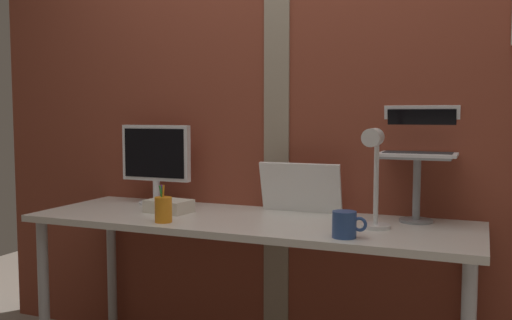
% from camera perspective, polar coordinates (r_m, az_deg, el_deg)
% --- Properties ---
extents(brick_wall_back, '(3.54, 0.16, 2.46)m').
position_cam_1_polar(brick_wall_back, '(2.73, 4.38, 4.82)').
color(brick_wall_back, brown).
rests_on(brick_wall_back, ground_plane).
extents(desk, '(1.97, 0.63, 0.77)m').
position_cam_1_polar(desk, '(2.48, -0.89, -7.76)').
color(desk, silver).
rests_on(desk, ground_plane).
extents(monitor, '(0.38, 0.18, 0.40)m').
position_cam_1_polar(monitor, '(2.88, -10.20, 0.19)').
color(monitor, white).
rests_on(monitor, desk).
extents(laptop_stand, '(0.28, 0.22, 0.28)m').
position_cam_1_polar(laptop_stand, '(2.45, 16.12, -1.79)').
color(laptop_stand, gray).
rests_on(laptop_stand, desk).
extents(laptop, '(0.32, 0.26, 0.21)m').
position_cam_1_polar(laptop, '(2.50, 16.36, 1.80)').
color(laptop, white).
rests_on(laptop, laptop_stand).
extents(whiteboard_panel, '(0.39, 0.08, 0.24)m').
position_cam_1_polar(whiteboard_panel, '(2.59, 4.55, -2.86)').
color(whiteboard_panel, white).
rests_on(whiteboard_panel, desk).
extents(desk_lamp, '(0.12, 0.20, 0.40)m').
position_cam_1_polar(desk_lamp, '(2.22, 11.97, -0.72)').
color(desk_lamp, white).
rests_on(desk_lamp, desk).
extents(pen_cup, '(0.07, 0.07, 0.16)m').
position_cam_1_polar(pen_cup, '(2.40, -9.45, -4.99)').
color(pen_cup, orange).
rests_on(pen_cup, desk).
extents(coffee_mug, '(0.13, 0.09, 0.10)m').
position_cam_1_polar(coffee_mug, '(2.10, 9.08, -6.52)').
color(coffee_mug, '#2D4C8C').
rests_on(coffee_mug, desk).
extents(paper_clutter_stack, '(0.22, 0.16, 0.06)m').
position_cam_1_polar(paper_clutter_stack, '(2.64, -8.90, -4.67)').
color(paper_clutter_stack, silver).
rests_on(paper_clutter_stack, desk).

